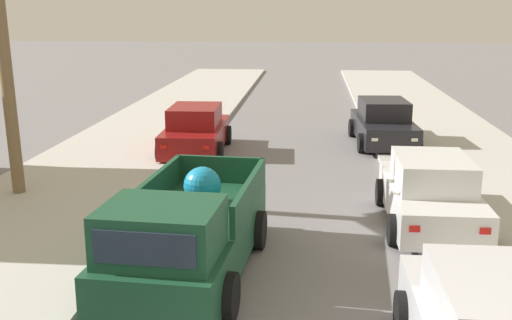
{
  "coord_description": "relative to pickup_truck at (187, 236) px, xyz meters",
  "views": [
    {
      "loc": [
        0.7,
        -4.09,
        4.64
      ],
      "look_at": [
        -0.55,
        9.79,
        1.2
      ],
      "focal_mm": 43.82,
      "sensor_mm": 36.0,
      "label": 1
    }
  ],
  "objects": [
    {
      "name": "curb_left",
      "position": [
        -2.82,
        6.13,
        -0.74
      ],
      "size": [
        0.16,
        60.0,
        0.1
      ],
      "primitive_type": "cube",
      "color": "silver",
      "rests_on": "ground"
    },
    {
      "name": "sidewalk_left",
      "position": [
        -3.91,
        6.13,
        -0.73
      ],
      "size": [
        4.99,
        60.0,
        0.12
      ],
      "primitive_type": "cube",
      "color": "beige",
      "rests_on": "ground"
    },
    {
      "name": "car_right_far",
      "position": [
        4.68,
        3.22,
        -0.08
      ],
      "size": [
        2.04,
        4.27,
        1.54
      ],
      "color": "silver",
      "rests_on": "ground"
    },
    {
      "name": "curb_right",
      "position": [
        5.59,
        6.13,
        -0.74
      ],
      "size": [
        0.16,
        60.0,
        0.1
      ],
      "primitive_type": "cube",
      "color": "silver",
      "rests_on": "ground"
    },
    {
      "name": "car_left_near",
      "position": [
        -1.64,
        9.64,
        -0.08
      ],
      "size": [
        2.13,
        4.3,
        1.54
      ],
      "color": "maroon",
      "rests_on": "ground"
    },
    {
      "name": "car_left_mid",
      "position": [
        4.56,
        11.47,
        -0.08
      ],
      "size": [
        2.21,
        4.34,
        1.54
      ],
      "color": "black",
      "rests_on": "ground"
    },
    {
      "name": "sidewalk_right",
      "position": [
        6.68,
        6.13,
        -0.73
      ],
      "size": [
        4.99,
        60.0,
        0.12
      ],
      "primitive_type": "cube",
      "color": "beige",
      "rests_on": "ground"
    },
    {
      "name": "pickup_truck",
      "position": [
        0.0,
        0.0,
        0.0
      ],
      "size": [
        2.47,
        5.33,
        1.8
      ],
      "color": "#19472D",
      "rests_on": "ground"
    }
  ]
}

